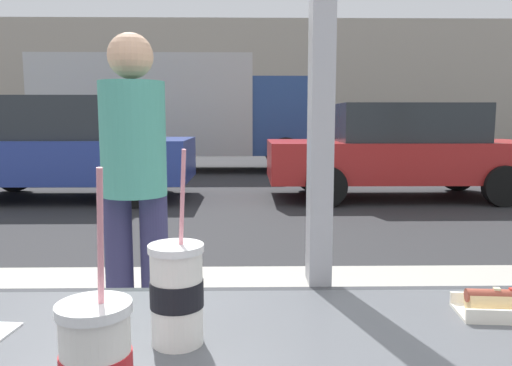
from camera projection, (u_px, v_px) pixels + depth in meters
ground_plane at (256, 193)px, 9.14m from camera, size 60.00×60.00×0.00m
sidewalk_strip at (277, 353)px, 2.79m from camera, size 16.00×2.80×0.15m
building_facade_far at (251, 84)px, 23.93m from camera, size 28.00×1.20×5.90m
soda_cup_left at (177, 292)px, 0.83m from camera, size 0.09×0.09×0.33m
parked_car_blue at (66, 148)px, 8.43m from camera, size 4.17×1.97×1.71m
parked_car_red at (401, 150)px, 8.53m from camera, size 4.45×1.91×1.60m
box_truck at (177, 109)px, 12.95m from camera, size 7.09×2.44×2.88m
pedestrian at (134, 177)px, 2.49m from camera, size 0.32×0.32×1.63m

